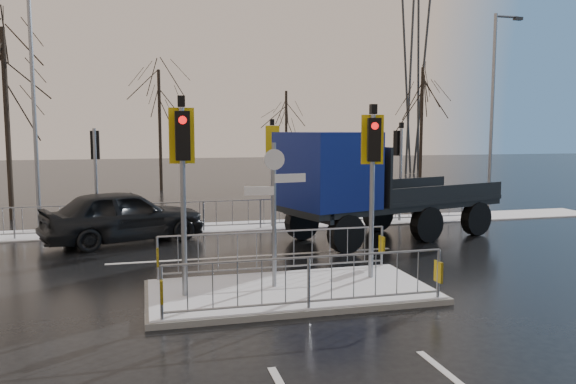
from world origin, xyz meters
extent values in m
plane|color=black|center=(0.00, 0.00, 0.00)|extent=(120.00, 120.00, 0.00)
cube|color=white|center=(0.00, 8.60, 0.02)|extent=(30.00, 2.00, 0.04)
cube|color=silver|center=(0.00, 3.80, 0.00)|extent=(8.00, 0.15, 0.01)
cube|color=slate|center=(0.00, 0.00, 0.06)|extent=(6.00, 3.00, 0.12)
cube|color=white|center=(0.00, 0.00, 0.14)|extent=(5.85, 2.85, 0.03)
cube|color=gold|center=(-2.70, -1.38, 0.67)|extent=(0.05, 0.28, 0.42)
cube|color=gold|center=(2.70, -1.38, 0.67)|extent=(0.05, 0.28, 0.42)
cube|color=gold|center=(-2.70, 1.38, 0.67)|extent=(0.05, 0.28, 0.42)
cube|color=gold|center=(2.70, 1.38, 0.67)|extent=(0.05, 0.28, 0.42)
cylinder|color=gray|center=(-2.20, 0.00, 2.02)|extent=(0.11, 0.11, 3.80)
cube|color=black|center=(-2.20, -0.18, 3.37)|extent=(0.28, 0.22, 0.95)
cylinder|color=red|center=(-2.20, -0.29, 3.67)|extent=(0.16, 0.04, 0.16)
cube|color=yellow|center=(-2.20, 0.07, 3.37)|extent=(0.50, 0.03, 1.10)
cube|color=black|center=(-2.20, 0.00, 4.04)|extent=(0.14, 0.14, 0.22)
cylinder|color=gray|center=(2.00, 0.40, 1.97)|extent=(0.11, 0.11, 3.70)
cube|color=black|center=(1.95, 0.23, 3.27)|extent=(0.33, 0.28, 0.95)
cylinder|color=red|center=(1.93, 0.12, 3.57)|extent=(0.16, 0.08, 0.16)
cube|color=yellow|center=(2.02, 0.47, 3.27)|extent=(0.49, 0.16, 1.10)
cube|color=black|center=(2.00, 0.40, 3.94)|extent=(0.14, 0.14, 0.22)
cylinder|color=gray|center=(-0.30, 0.20, 1.67)|extent=(0.09, 0.09, 3.10)
cube|color=silver|center=(0.05, 0.20, 2.47)|extent=(0.70, 0.14, 0.18)
cube|color=silver|center=(-0.62, 0.20, 2.22)|extent=(0.62, 0.15, 0.18)
cylinder|color=silver|center=(-0.30, 0.17, 2.87)|extent=(0.44, 0.03, 0.44)
cylinder|color=gray|center=(-4.50, 8.30, 1.79)|extent=(0.11, 0.11, 3.50)
cube|color=black|center=(-4.50, 8.48, 2.99)|extent=(0.28, 0.22, 0.95)
cylinder|color=red|center=(-4.50, 8.59, 3.29)|extent=(0.16, 0.04, 0.16)
cylinder|color=gray|center=(1.50, 8.30, 1.84)|extent=(0.11, 0.11, 3.60)
cube|color=black|center=(1.50, 8.48, 3.09)|extent=(0.28, 0.22, 0.95)
cylinder|color=red|center=(1.50, 8.59, 3.39)|extent=(0.16, 0.04, 0.16)
cube|color=yellow|center=(1.50, 8.23, 3.09)|extent=(0.50, 0.03, 1.10)
cube|color=black|center=(1.50, 8.30, 3.76)|extent=(0.14, 0.14, 0.22)
cylinder|color=gray|center=(6.50, 8.30, 1.79)|extent=(0.11, 0.11, 3.50)
cube|color=black|center=(6.45, 8.47, 2.99)|extent=(0.33, 0.28, 0.95)
cylinder|color=red|center=(6.43, 8.58, 3.29)|extent=(0.16, 0.08, 0.16)
cube|color=black|center=(6.50, 8.30, 3.66)|extent=(0.14, 0.14, 0.22)
imported|color=black|center=(-3.58, 6.72, 0.84)|extent=(5.29, 3.56, 1.67)
cylinder|color=black|center=(2.56, 3.54, 0.56)|extent=(1.17, 0.64, 1.12)
cylinder|color=black|center=(1.90, 5.79, 0.56)|extent=(1.17, 0.64, 1.12)
cylinder|color=black|center=(5.56, 4.42, 0.56)|extent=(1.17, 0.64, 1.12)
cylinder|color=black|center=(4.90, 6.67, 0.56)|extent=(1.17, 0.64, 1.12)
cylinder|color=black|center=(7.71, 5.05, 0.56)|extent=(1.17, 0.64, 1.12)
cylinder|color=black|center=(7.05, 7.30, 0.56)|extent=(1.17, 0.64, 1.12)
cube|color=black|center=(4.81, 5.42, 1.10)|extent=(7.80, 4.54, 0.18)
cube|color=navy|center=(2.34, 4.70, 2.30)|extent=(2.90, 3.20, 2.23)
cube|color=black|center=(3.38, 5.00, 2.75)|extent=(0.67, 2.16, 1.23)
cube|color=#2D3033|center=(1.70, 4.51, 1.06)|extent=(0.85, 2.50, 0.39)
cube|color=black|center=(5.98, 5.76, 1.25)|extent=(5.47, 3.96, 0.13)
cube|color=black|center=(3.68, 5.09, 2.15)|extent=(0.84, 2.60, 1.68)
cylinder|color=black|center=(-8.00, 12.50, 3.68)|extent=(0.20, 0.20, 7.36)
cylinder|color=black|center=(-2.00, 22.00, 3.45)|extent=(0.19, 0.19, 6.90)
cylinder|color=black|center=(6.00, 24.00, 2.99)|extent=(0.16, 0.16, 5.98)
cylinder|color=black|center=(14.00, 21.00, 3.68)|extent=(0.20, 0.20, 7.36)
cylinder|color=gray|center=(10.50, 8.50, 4.00)|extent=(0.14, 0.14, 8.00)
cylinder|color=gray|center=(11.00, 8.50, 7.90)|extent=(1.00, 0.10, 0.10)
cube|color=#2D3033|center=(11.50, 8.50, 7.85)|extent=(0.35, 0.18, 0.12)
cylinder|color=gray|center=(-6.50, 9.50, 4.10)|extent=(0.14, 0.14, 8.20)
cylinder|color=#2D3033|center=(18.60, 30.60, 10.00)|extent=(1.18, 1.18, 19.97)
cylinder|color=#2D3033|center=(17.40, 30.60, 10.00)|extent=(1.18, 1.18, 19.97)
cylinder|color=#2D3033|center=(18.60, 29.40, 10.00)|extent=(1.18, 1.18, 19.97)
cylinder|color=#2D3033|center=(17.40, 29.40, 10.00)|extent=(1.18, 1.18, 19.97)
camera|label=1|loc=(-2.93, -11.23, 3.48)|focal=35.00mm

